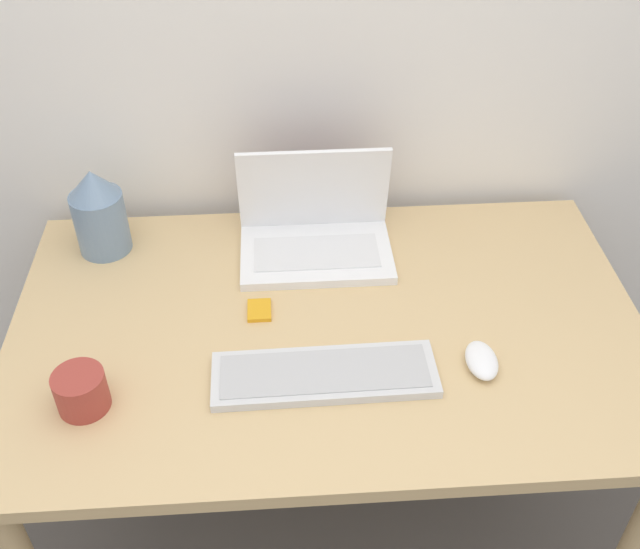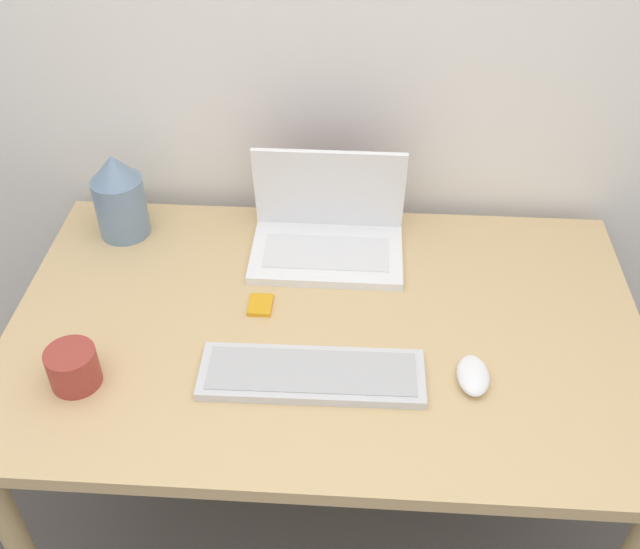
% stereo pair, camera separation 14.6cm
% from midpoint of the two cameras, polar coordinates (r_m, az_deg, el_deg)
% --- Properties ---
extents(desk, '(1.27, 0.79, 0.74)m').
position_cam_midpoint_polar(desk, '(1.56, -2.13, -6.11)').
color(desk, tan).
rests_on(desk, ground_plane).
extents(laptop, '(0.33, 0.22, 0.23)m').
position_cam_midpoint_polar(laptop, '(1.65, -2.89, 3.24)').
color(laptop, white).
rests_on(laptop, desk).
extents(keyboard, '(0.42, 0.14, 0.02)m').
position_cam_midpoint_polar(keyboard, '(1.39, -2.67, -7.77)').
color(keyboard, silver).
rests_on(keyboard, desk).
extents(mouse, '(0.06, 0.10, 0.03)m').
position_cam_midpoint_polar(mouse, '(1.42, 9.36, -6.61)').
color(mouse, white).
rests_on(mouse, desk).
extents(vase, '(0.11, 0.11, 0.20)m').
position_cam_midpoint_polar(vase, '(1.72, -18.88, 4.45)').
color(vase, slate).
rests_on(vase, desk).
extents(mp3_player, '(0.05, 0.06, 0.01)m').
position_cam_midpoint_polar(mp3_player, '(1.53, -7.37, -2.84)').
color(mp3_player, orange).
rests_on(mp3_player, desk).
extents(mug, '(0.09, 0.09, 0.08)m').
position_cam_midpoint_polar(mug, '(1.41, -20.63, -8.46)').
color(mug, '#9E382D').
rests_on(mug, desk).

